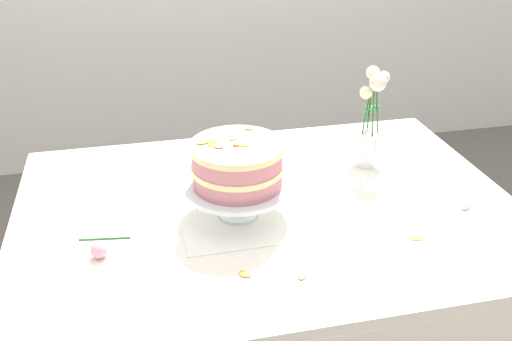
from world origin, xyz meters
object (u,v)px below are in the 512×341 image
layer_cake (237,164)px  fallen_rose (99,250)px  dining_table (270,238)px  cake_stand (238,189)px  flower_vase (369,127)px

layer_cake → fallen_rose: layer_cake is taller
dining_table → cake_stand: 0.20m
layer_cake → flower_vase: bearing=24.7°
layer_cake → fallen_rose: 0.40m
cake_stand → layer_cake: (-0.00, 0.00, 0.08)m
cake_stand → flower_vase: (0.46, 0.21, 0.05)m
layer_cake → fallen_rose: size_ratio=1.89×
flower_vase → dining_table: bearing=-151.2°
cake_stand → flower_vase: size_ratio=0.90×
fallen_rose → cake_stand: bearing=16.3°
cake_stand → flower_vase: 0.50m
cake_stand → flower_vase: bearing=24.7°
fallen_rose → dining_table: bearing=14.3°
layer_cake → dining_table: bearing=6.3°
flower_vase → fallen_rose: size_ratio=2.47×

